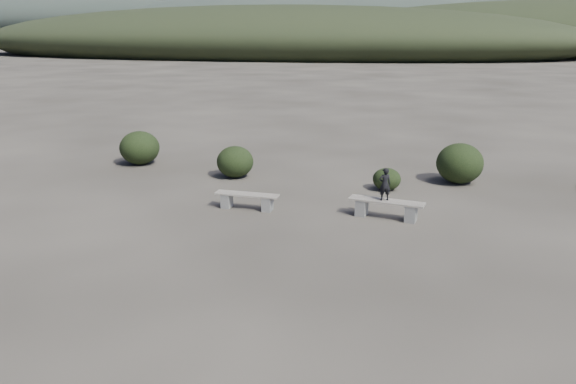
# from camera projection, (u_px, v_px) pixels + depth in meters

# --- Properties ---
(ground) EXTENTS (1200.00, 1200.00, 0.00)m
(ground) POSITION_uv_depth(u_px,v_px,m) (251.00, 301.00, 10.41)
(ground) COLOR #2D2823
(ground) RESTS_ON ground
(bench_left) EXTENTS (1.81, 0.44, 0.45)m
(bench_left) POSITION_uv_depth(u_px,v_px,m) (247.00, 200.00, 15.61)
(bench_left) COLOR slate
(bench_left) RESTS_ON ground
(bench_right) EXTENTS (2.03, 0.74, 0.50)m
(bench_right) POSITION_uv_depth(u_px,v_px,m) (386.00, 207.00, 14.85)
(bench_right) COLOR slate
(bench_right) RESTS_ON ground
(seated_person) EXTENTS (0.37, 0.31, 0.87)m
(seated_person) POSITION_uv_depth(u_px,v_px,m) (385.00, 184.00, 14.69)
(seated_person) COLOR black
(seated_person) RESTS_ON bench_right
(shrub_b) EXTENTS (1.24, 1.24, 1.06)m
(shrub_b) POSITION_uv_depth(u_px,v_px,m) (235.00, 162.00, 18.89)
(shrub_b) COLOR black
(shrub_b) RESTS_ON ground
(shrub_c) EXTENTS (0.87, 0.87, 0.70)m
(shrub_c) POSITION_uv_depth(u_px,v_px,m) (387.00, 179.00, 17.43)
(shrub_c) COLOR black
(shrub_c) RESTS_ON ground
(shrub_d) EXTENTS (1.50, 1.50, 1.31)m
(shrub_d) POSITION_uv_depth(u_px,v_px,m) (460.00, 163.00, 18.14)
(shrub_d) COLOR black
(shrub_d) RESTS_ON ground
(shrub_f) EXTENTS (1.45, 1.45, 1.23)m
(shrub_f) POSITION_uv_depth(u_px,v_px,m) (140.00, 148.00, 20.69)
(shrub_f) COLOR black
(shrub_f) RESTS_ON ground
(mountain_ridges) EXTENTS (500.00, 400.00, 56.00)m
(mountain_ridges) POSITION_uv_depth(u_px,v_px,m) (408.00, 17.00, 325.70)
(mountain_ridges) COLOR black
(mountain_ridges) RESTS_ON ground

